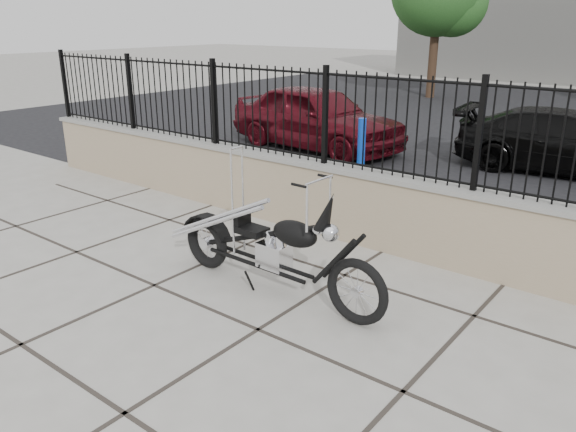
% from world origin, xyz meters
% --- Properties ---
extents(ground_plane, '(90.00, 90.00, 0.00)m').
position_xyz_m(ground_plane, '(0.00, 0.00, 0.00)').
color(ground_plane, '#99968E').
rests_on(ground_plane, ground).
extents(parking_lot, '(30.00, 30.00, 0.00)m').
position_xyz_m(parking_lot, '(0.00, 12.50, 0.00)').
color(parking_lot, black).
rests_on(parking_lot, ground).
extents(retaining_wall, '(14.00, 0.36, 0.96)m').
position_xyz_m(retaining_wall, '(0.00, 2.50, 0.48)').
color(retaining_wall, gray).
rests_on(retaining_wall, ground_plane).
extents(iron_fence, '(14.00, 0.08, 1.20)m').
position_xyz_m(iron_fence, '(0.00, 2.50, 1.56)').
color(iron_fence, black).
rests_on(iron_fence, retaining_wall).
extents(chopper_motorcycle, '(2.57, 0.50, 1.53)m').
position_xyz_m(chopper_motorcycle, '(-0.42, 0.69, 0.77)').
color(chopper_motorcycle, black).
rests_on(chopper_motorcycle, ground_plane).
extents(car_red, '(4.29, 2.11, 1.41)m').
position_xyz_m(car_red, '(-4.09, 6.67, 0.70)').
color(car_red, '#500B14').
rests_on(car_red, parking_lot).
extents(car_black, '(4.17, 2.08, 1.16)m').
position_xyz_m(car_black, '(0.79, 7.88, 0.58)').
color(car_black, black).
rests_on(car_black, parking_lot).
extents(bollard_a, '(0.17, 0.17, 1.15)m').
position_xyz_m(bollard_a, '(-1.85, 4.89, 0.57)').
color(bollard_a, '#0E29D6').
rests_on(bollard_a, ground_plane).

